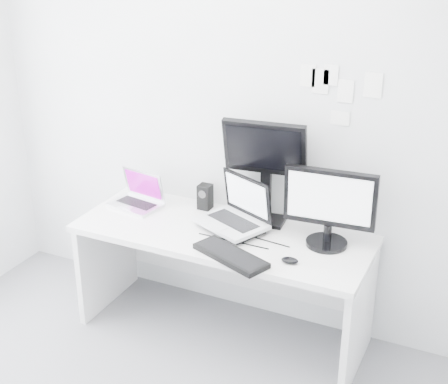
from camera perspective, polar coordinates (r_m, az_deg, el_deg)
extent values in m
plane|color=silver|center=(3.95, 2.04, 6.66)|extent=(3.60, 0.00, 3.60)
cube|color=white|center=(4.06, -0.14, -8.09)|extent=(1.80, 0.70, 0.73)
cube|color=silver|center=(4.19, -7.96, 0.21)|extent=(0.36, 0.29, 0.24)
cube|color=black|center=(4.15, -1.68, -0.42)|extent=(0.10, 0.10, 0.16)
cube|color=silver|center=(3.83, 0.64, -1.16)|extent=(0.49, 0.45, 0.33)
cube|color=black|center=(3.88, 3.67, 1.92)|extent=(0.52, 0.24, 0.68)
cube|color=black|center=(3.67, 9.30, -1.33)|extent=(0.54, 0.28, 0.48)
cube|color=black|center=(3.58, 0.60, -5.67)|extent=(0.49, 0.32, 0.03)
ellipsoid|color=black|center=(3.56, 5.86, -6.05)|extent=(0.10, 0.07, 0.03)
cube|color=white|center=(3.72, 8.53, 9.69)|extent=(0.10, 0.00, 0.14)
cube|color=white|center=(3.69, 10.73, 8.79)|extent=(0.09, 0.00, 0.13)
cube|color=white|center=(3.65, 13.08, 9.22)|extent=(0.10, 0.00, 0.14)
cube|color=white|center=(3.74, 10.25, 6.46)|extent=(0.11, 0.00, 0.08)
cube|color=white|center=(3.74, 7.44, 10.21)|extent=(0.09, 0.00, 0.13)
cube|color=white|center=(3.70, 9.46, 10.21)|extent=(0.08, 0.00, 0.12)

